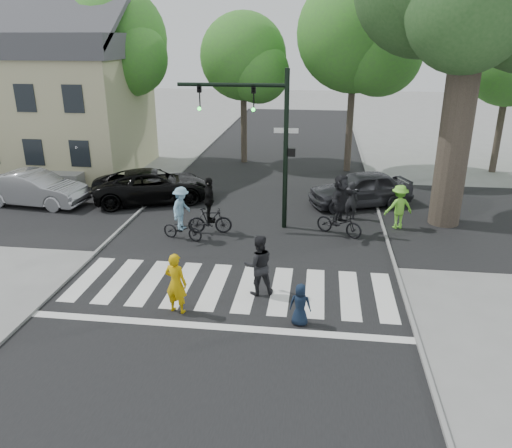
{
  "coord_description": "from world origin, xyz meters",
  "views": [
    {
      "loc": [
        2.45,
        -12.08,
        7.03
      ],
      "look_at": [
        0.5,
        3.0,
        1.3
      ],
      "focal_mm": 35.0,
      "sensor_mm": 36.0,
      "label": 1
    }
  ],
  "objects": [
    {
      "name": "ground",
      "position": [
        0.0,
        0.0,
        0.0
      ],
      "size": [
        120.0,
        120.0,
        0.0
      ],
      "primitive_type": "plane",
      "color": "gray",
      "rests_on": "ground"
    },
    {
      "name": "road_stem",
      "position": [
        0.0,
        5.0,
        0.01
      ],
      "size": [
        10.0,
        70.0,
        0.01
      ],
      "primitive_type": "cube",
      "color": "black",
      "rests_on": "ground"
    },
    {
      "name": "road_cross",
      "position": [
        0.0,
        8.0,
        0.01
      ],
      "size": [
        70.0,
        10.0,
        0.01
      ],
      "primitive_type": "cube",
      "color": "black",
      "rests_on": "ground"
    },
    {
      "name": "curb_left",
      "position": [
        -5.05,
        5.0,
        0.05
      ],
      "size": [
        0.1,
        70.0,
        0.1
      ],
      "primitive_type": "cube",
      "color": "gray",
      "rests_on": "ground"
    },
    {
      "name": "curb_right",
      "position": [
        5.05,
        5.0,
        0.05
      ],
      "size": [
        0.1,
        70.0,
        0.1
      ],
      "primitive_type": "cube",
      "color": "gray",
      "rests_on": "ground"
    },
    {
      "name": "crosswalk",
      "position": [
        0.0,
        0.66,
        0.01
      ],
      "size": [
        10.0,
        3.85,
        0.01
      ],
      "color": "silver",
      "rests_on": "ground"
    },
    {
      "name": "traffic_signal",
      "position": [
        0.35,
        6.2,
        3.9
      ],
      "size": [
        4.45,
        0.29,
        6.0
      ],
      "color": "black",
      "rests_on": "ground"
    },
    {
      "name": "bg_tree_0",
      "position": [
        -13.74,
        16.0,
        6.14
      ],
      "size": [
        5.46,
        5.2,
        8.97
      ],
      "color": "brown",
      "rests_on": "ground"
    },
    {
      "name": "bg_tree_1",
      "position": [
        -8.7,
        15.48,
        6.65
      ],
      "size": [
        6.09,
        5.8,
        9.8
      ],
      "color": "brown",
      "rests_on": "ground"
    },
    {
      "name": "bg_tree_2",
      "position": [
        -1.76,
        16.62,
        5.78
      ],
      "size": [
        5.04,
        4.8,
        8.4
      ],
      "color": "brown",
      "rests_on": "ground"
    },
    {
      "name": "bg_tree_3",
      "position": [
        4.31,
        15.27,
        6.94
      ],
      "size": [
        6.3,
        6.0,
        10.2
      ],
      "color": "brown",
      "rests_on": "ground"
    },
    {
      "name": "house",
      "position": [
        -11.49,
        13.98,
        3.8
      ],
      "size": [
        8.4,
        8.1,
        8.82
      ],
      "color": "#B9B886",
      "rests_on": "ground"
    },
    {
      "name": "pedestrian_woman",
      "position": [
        -1.19,
        -0.57,
        0.86
      ],
      "size": [
        0.71,
        0.55,
        1.72
      ],
      "primitive_type": "imported",
      "rotation": [
        0.0,
        0.0,
        2.9
      ],
      "color": "#D5A50A",
      "rests_on": "ground"
    },
    {
      "name": "pedestrian_child",
      "position": [
        2.14,
        -0.78,
        0.57
      ],
      "size": [
        0.59,
        0.42,
        1.15
      ],
      "primitive_type": "imported",
      "rotation": [
        0.0,
        0.0,
        3.05
      ],
      "color": "black",
      "rests_on": "ground"
    },
    {
      "name": "pedestrian_adult",
      "position": [
        0.86,
        0.74,
        0.9
      ],
      "size": [
        1.04,
        0.92,
        1.81
      ],
      "primitive_type": "imported",
      "rotation": [
        0.0,
        0.0,
        3.45
      ],
      "color": "black",
      "rests_on": "ground"
    },
    {
      "name": "cyclist_left",
      "position": [
        -2.41,
        4.48,
        0.87
      ],
      "size": [
        1.67,
        1.15,
        2.01
      ],
      "color": "black",
      "rests_on": "ground"
    },
    {
      "name": "cyclist_mid",
      "position": [
        -1.55,
        5.25,
        0.89
      ],
      "size": [
        1.71,
        1.06,
        2.18
      ],
      "color": "black",
      "rests_on": "ground"
    },
    {
      "name": "cyclist_right",
      "position": [
        3.3,
        5.68,
        1.05
      ],
      "size": [
        1.94,
        1.78,
        2.35
      ],
      "color": "black",
      "rests_on": "ground"
    },
    {
      "name": "car_suv",
      "position": [
        -4.92,
        8.76,
        0.73
      ],
      "size": [
        5.8,
        4.17,
        1.47
      ],
      "primitive_type": "imported",
      "rotation": [
        0.0,
        0.0,
        1.94
      ],
      "color": "black",
      "rests_on": "ground"
    },
    {
      "name": "car_silver",
      "position": [
        -9.94,
        7.57,
        0.76
      ],
      "size": [
        4.74,
        2.05,
        1.52
      ],
      "primitive_type": "imported",
      "rotation": [
        0.0,
        0.0,
        1.47
      ],
      "color": "#A5A5A9",
      "rests_on": "ground"
    },
    {
      "name": "car_grey",
      "position": [
        4.3,
        9.33,
        0.77
      ],
      "size": [
        4.87,
        3.33,
        1.54
      ],
      "primitive_type": "imported",
      "rotation": [
        0.0,
        0.0,
        -1.2
      ],
      "color": "#333338",
      "rests_on": "ground"
    },
    {
      "name": "bystander_hivis",
      "position": [
        5.59,
        6.71,
        0.87
      ],
      "size": [
        1.26,
        0.96,
        1.73
      ],
      "primitive_type": "imported",
      "rotation": [
        0.0,
        0.0,
        3.45
      ],
      "color": "#73D636",
      "rests_on": "ground"
    },
    {
      "name": "bystander_dark",
      "position": [
        3.81,
        7.54,
        0.79
      ],
      "size": [
        0.63,
        0.47,
        1.58
      ],
      "primitive_type": "imported",
      "rotation": [
        0.0,
        0.0,
        2.97
      ],
      "color": "black",
      "rests_on": "ground"
    }
  ]
}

